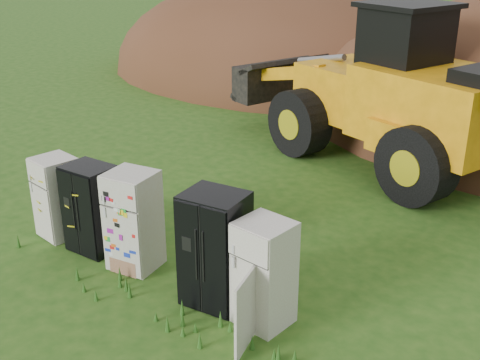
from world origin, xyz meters
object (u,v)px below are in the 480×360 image
Objects in this scene: fridge_black_side at (92,208)px; wheel_loader at (369,81)px; fridge_leftmost at (57,197)px; fridge_open_door at (264,274)px; fridge_sticker at (134,220)px; fridge_black_right at (215,249)px.

wheel_loader is at bearing 74.39° from fridge_black_side.
fridge_open_door is (4.76, -0.04, 0.04)m from fridge_leftmost.
fridge_sticker is at bearing 9.20° from fridge_leftmost.
fridge_black_side is 0.93× the size of fridge_sticker.
wheel_loader reaches higher than fridge_open_door.
fridge_open_door is at bearing -2.29° from fridge_black_side.
fridge_black_right is at bearing -64.00° from wheel_loader.
fridge_leftmost is at bearing 171.92° from fridge_sticker.
fridge_black_side is (0.97, 0.00, 0.03)m from fridge_leftmost.
fridge_open_door is at bearing -57.28° from wheel_loader.
fridge_black_side is at bearing 172.16° from fridge_sticker.
fridge_black_right is 7.71m from wheel_loader.
fridge_black_side is at bearing -174.58° from fridge_open_door.
fridge_black_side is at bearing -85.48° from wheel_loader.
fridge_sticker is (2.02, 0.02, 0.09)m from fridge_leftmost.
fridge_black_right is (3.84, -0.03, 0.14)m from fridge_leftmost.
fridge_leftmost is at bearing -174.40° from fridge_open_door.
fridge_open_door is at bearing -6.72° from fridge_black_right.
fridge_black_side is at bearing 173.31° from fridge_black_right.
wheel_loader is at bearing 75.25° from fridge_sticker.
fridge_open_door reaches higher than fridge_leftmost.
wheel_loader reaches higher than fridge_black_right.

